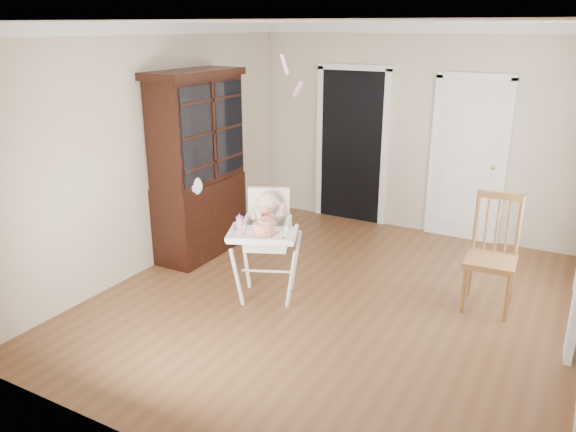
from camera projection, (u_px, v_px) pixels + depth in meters
The scene contains 14 objects.
floor at pixel (335, 301), 5.73m from camera, with size 5.00×5.00×0.00m, color brown.
ceiling at pixel (343, 22), 4.86m from camera, with size 5.00×5.00×0.00m, color white.
wall_back at pixel (416, 131), 7.37m from camera, with size 4.50×4.50×0.00m, color beige.
wall_left at pixel (156, 149), 6.32m from camera, with size 5.00×5.00×0.00m, color beige.
crown_molding at pixel (343, 29), 4.88m from camera, with size 4.50×5.00×0.12m, color white, non-canonical shape.
doorway at pixel (352, 143), 7.85m from camera, with size 1.06×0.05×2.22m.
closet_door at pixel (468, 162), 7.14m from camera, with size 0.96×0.09×2.13m.
high_chair at pixel (267, 233), 5.60m from camera, with size 0.91×1.00×1.15m.
baby at pixel (267, 217), 5.57m from camera, with size 0.37×0.27×0.49m.
cake at pixel (264, 228), 5.29m from camera, with size 0.26×0.26×0.12m.
sippy_cup at pixel (240, 223), 5.41m from camera, with size 0.07×0.07×0.17m.
china_cabinet at pixel (199, 165), 6.63m from camera, with size 0.58×1.30×2.20m.
dining_chair at pixel (492, 257), 5.46m from camera, with size 0.49×0.49×1.14m.
streamer at pixel (284, 64), 5.17m from camera, with size 0.03×0.50×0.02m, color #FF93CF, non-canonical shape.
Camera 1 is at (2.06, -4.74, 2.67)m, focal length 35.00 mm.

